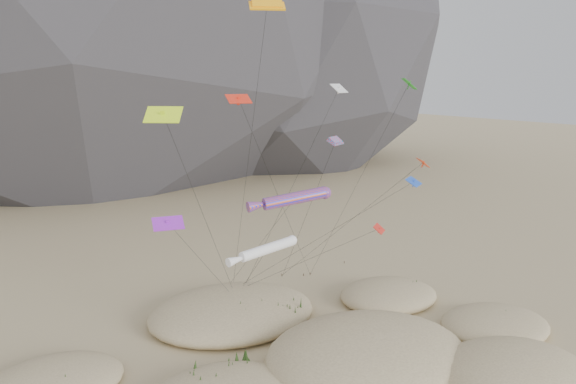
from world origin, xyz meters
The scene contains 8 objects.
dunes centered at (-1.67, 3.98, 0.73)m, with size 47.24×41.80×4.34m.
dune_grass centered at (-1.01, 4.44, 0.85)m, with size 41.27×26.91×1.48m.
kite_stakes centered at (2.55, 23.49, 0.15)m, with size 26.60×4.41×0.30m.
rainbow_tube_kite centered at (0.16, 12.92, 12.41)m, with size 8.11×14.53×13.31m.
white_tube_kite centered at (-4.09, 10.40, 9.00)m, with size 7.53×13.83×9.71m.
orange_parafoil centered at (-1.97, 13.56, 28.63)m, with size 4.08×13.78×29.48m.
multi_parafoil centered at (2.75, 10.26, 17.40)m, with size 4.88×16.18×18.10m.
delta_kites centered at (2.21, 11.92, 17.19)m, with size 29.98×17.60×22.96m.
Camera 1 is at (-25.83, -28.66, 22.90)m, focal length 35.00 mm.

